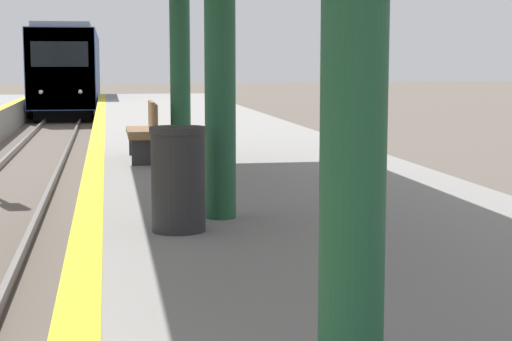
# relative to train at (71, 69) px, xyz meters

# --- Properties ---
(train) EXTENTS (2.86, 21.47, 4.20)m
(train) POSITION_rel_train_xyz_m (0.00, 0.00, 0.00)
(train) COLOR black
(train) RESTS_ON ground
(trash_bin) EXTENTS (0.53, 0.53, 0.98)m
(trash_bin) POSITION_rel_train_xyz_m (2.50, -38.63, -0.65)
(trash_bin) COLOR #262628
(trash_bin) RESTS_ON platform_right
(bench) EXTENTS (0.44, 1.82, 0.92)m
(bench) POSITION_rel_train_xyz_m (2.46, -32.75, -0.65)
(bench) COLOR brown
(bench) RESTS_ON platform_right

